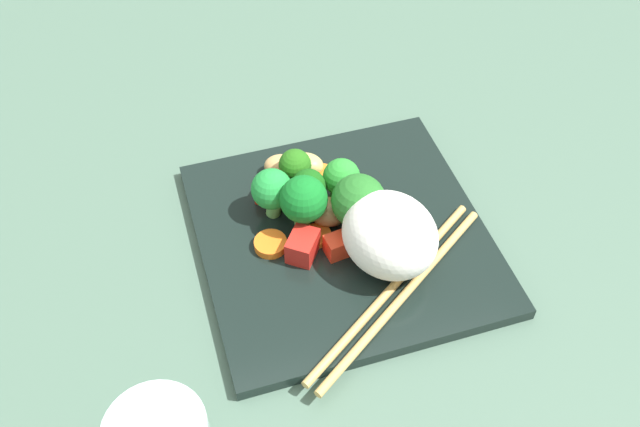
{
  "coord_description": "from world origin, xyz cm",
  "views": [
    {
      "loc": [
        -40.3,
        12.3,
        51.88
      ],
      "look_at": [
        1.12,
        1.87,
        3.24
      ],
      "focal_mm": 39.8,
      "sensor_mm": 36.0,
      "label": 1
    }
  ],
  "objects_px": {
    "broccoli_floret_5": "(309,188)",
    "chopstick_pair": "(398,292)",
    "rice_mound": "(390,235)",
    "carrot_slice_0": "(318,240)",
    "square_plate": "(342,237)"
  },
  "relations": [
    {
      "from": "broccoli_floret_5",
      "to": "carrot_slice_0",
      "type": "distance_m",
      "value": 0.05
    },
    {
      "from": "chopstick_pair",
      "to": "rice_mound",
      "type": "bearing_deg",
      "value": 48.91
    },
    {
      "from": "square_plate",
      "to": "carrot_slice_0",
      "type": "bearing_deg",
      "value": 101.43
    },
    {
      "from": "rice_mound",
      "to": "carrot_slice_0",
      "type": "distance_m",
      "value": 0.07
    },
    {
      "from": "carrot_slice_0",
      "to": "chopstick_pair",
      "type": "distance_m",
      "value": 0.09
    },
    {
      "from": "broccoli_floret_5",
      "to": "carrot_slice_0",
      "type": "xyz_separation_m",
      "value": [
        -0.04,
        0.0,
        -0.02
      ]
    },
    {
      "from": "broccoli_floret_5",
      "to": "rice_mound",
      "type": "bearing_deg",
      "value": -146.33
    },
    {
      "from": "broccoli_floret_5",
      "to": "chopstick_pair",
      "type": "xyz_separation_m",
      "value": [
        -0.12,
        -0.05,
        -0.02
      ]
    },
    {
      "from": "rice_mound",
      "to": "chopstick_pair",
      "type": "distance_m",
      "value": 0.05
    },
    {
      "from": "rice_mound",
      "to": "carrot_slice_0",
      "type": "bearing_deg",
      "value": 56.67
    },
    {
      "from": "broccoli_floret_5",
      "to": "chopstick_pair",
      "type": "relative_size",
      "value": 0.23
    },
    {
      "from": "rice_mound",
      "to": "carrot_slice_0",
      "type": "xyz_separation_m",
      "value": [
        0.04,
        0.05,
        -0.03
      ]
    },
    {
      "from": "rice_mound",
      "to": "chopstick_pair",
      "type": "height_order",
      "value": "rice_mound"
    },
    {
      "from": "square_plate",
      "to": "chopstick_pair",
      "type": "xyz_separation_m",
      "value": [
        -0.08,
        -0.03,
        0.01
      ]
    },
    {
      "from": "carrot_slice_0",
      "to": "chopstick_pair",
      "type": "xyz_separation_m",
      "value": [
        -0.07,
        -0.05,
        0.0
      ]
    }
  ]
}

